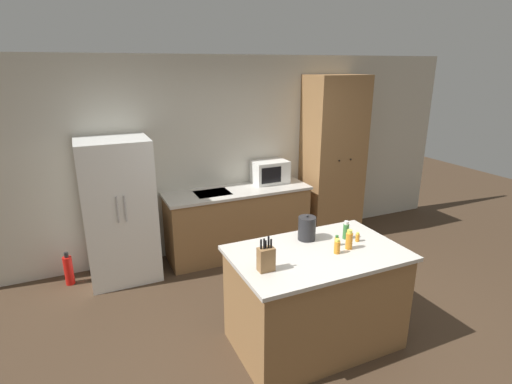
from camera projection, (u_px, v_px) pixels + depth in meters
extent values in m
plane|color=#423021|center=(317.00, 338.00, 3.79)|extent=(14.00, 14.00, 0.00)
cube|color=beige|center=(228.00, 155.00, 5.41)|extent=(7.20, 0.06, 2.60)
cube|color=white|center=(119.00, 211.00, 4.66)|extent=(0.79, 0.65, 1.69)
cylinder|color=silver|center=(118.00, 210.00, 4.31)|extent=(0.02, 0.02, 0.30)
cylinder|color=silver|center=(125.00, 209.00, 4.34)|extent=(0.02, 0.02, 0.30)
cube|color=olive|center=(238.00, 223.00, 5.39)|extent=(1.90, 0.59, 0.87)
cube|color=beige|center=(237.00, 191.00, 5.26)|extent=(1.94, 0.63, 0.03)
cube|color=#9EA0A3|center=(213.00, 193.00, 5.12)|extent=(0.44, 0.34, 0.01)
cube|color=olive|center=(333.00, 159.00, 5.76)|extent=(0.80, 0.57, 2.35)
sphere|color=black|center=(339.00, 161.00, 5.45)|extent=(0.02, 0.02, 0.02)
sphere|color=black|center=(351.00, 159.00, 5.53)|extent=(0.02, 0.02, 0.02)
cube|color=olive|center=(315.00, 299.00, 3.62)|extent=(1.44, 0.88, 0.89)
cube|color=beige|center=(317.00, 253.00, 3.48)|extent=(1.50, 0.94, 0.03)
cube|color=white|center=(270.00, 172.00, 5.51)|extent=(0.48, 0.32, 0.31)
cube|color=black|center=(271.00, 175.00, 5.35)|extent=(0.29, 0.01, 0.22)
cube|color=olive|center=(266.00, 259.00, 3.12)|extent=(0.13, 0.08, 0.19)
cylinder|color=black|center=(261.00, 244.00, 3.07)|extent=(0.02, 0.02, 0.08)
cylinder|color=black|center=(264.00, 244.00, 3.07)|extent=(0.02, 0.02, 0.09)
cylinder|color=black|center=(266.00, 244.00, 3.09)|extent=(0.02, 0.02, 0.06)
cylinder|color=black|center=(269.00, 242.00, 3.09)|extent=(0.02, 0.02, 0.10)
cylinder|color=black|center=(271.00, 243.00, 3.10)|extent=(0.02, 0.02, 0.07)
cylinder|color=#337033|center=(346.00, 231.00, 3.71)|extent=(0.05, 0.05, 0.14)
cylinder|color=silver|center=(347.00, 223.00, 3.68)|extent=(0.04, 0.04, 0.03)
cylinder|color=orange|center=(337.00, 247.00, 3.42)|extent=(0.05, 0.05, 0.11)
cylinder|color=#E5DB4C|center=(338.00, 240.00, 3.40)|extent=(0.04, 0.04, 0.02)
cylinder|color=orange|center=(337.00, 241.00, 3.57)|extent=(0.04, 0.04, 0.08)
cylinder|color=#286628|center=(337.00, 236.00, 3.56)|extent=(0.03, 0.03, 0.02)
cylinder|color=orange|center=(357.00, 238.00, 3.66)|extent=(0.04, 0.04, 0.07)
cylinder|color=#E5DB4C|center=(358.00, 233.00, 3.65)|extent=(0.03, 0.03, 0.02)
cylinder|color=orange|center=(349.00, 241.00, 3.50)|extent=(0.06, 0.06, 0.15)
cylinder|color=#E5DB4C|center=(350.00, 232.00, 3.47)|extent=(0.05, 0.05, 0.03)
cylinder|color=#232326|center=(307.00, 228.00, 3.68)|extent=(0.16, 0.16, 0.22)
sphere|color=#262628|center=(307.00, 216.00, 3.64)|extent=(0.02, 0.02, 0.02)
cylinder|color=red|center=(69.00, 271.00, 4.67)|extent=(0.10, 0.10, 0.35)
cylinder|color=black|center=(66.00, 255.00, 4.61)|extent=(0.05, 0.05, 0.06)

